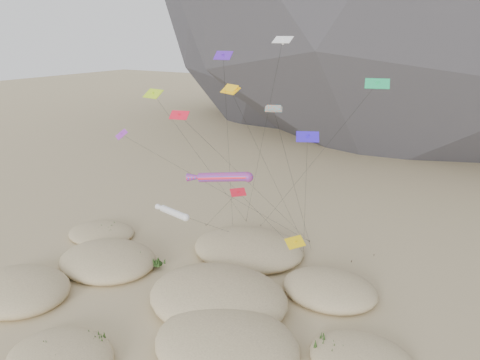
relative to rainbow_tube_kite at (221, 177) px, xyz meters
The scene contains 9 objects.
ground 16.63m from the rainbow_tube_kite, 88.42° to the right, with size 500.00×500.00×0.00m, color #CCB789.
dunes 13.52m from the rainbow_tube_kite, 92.43° to the right, with size 51.67×39.21×4.16m.
dune_grass 13.54m from the rainbow_tube_kite, 98.32° to the right, with size 40.58×29.81×1.60m.
kite_stakes 17.83m from the rainbow_tube_kite, 80.06° to the left, with size 25.48×5.81×0.30m.
rainbow_tube_kite is the anchor object (origin of this frame).
white_tube_kite 7.07m from the rainbow_tube_kite, 133.74° to the right, with size 6.54×15.94×9.29m.
orange_parafoil 10.70m from the rainbow_tube_kite, 106.92° to the left, with size 7.33×11.37×22.81m.
multi_parafoil 10.00m from the rainbow_tube_kite, 25.11° to the left, with size 3.00×9.51×21.12m.
delta_kites 6.92m from the rainbow_tube_kite, ahead, with size 33.42×21.47×28.45m.
Camera 1 is at (28.76, -33.27, 28.93)m, focal length 35.00 mm.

